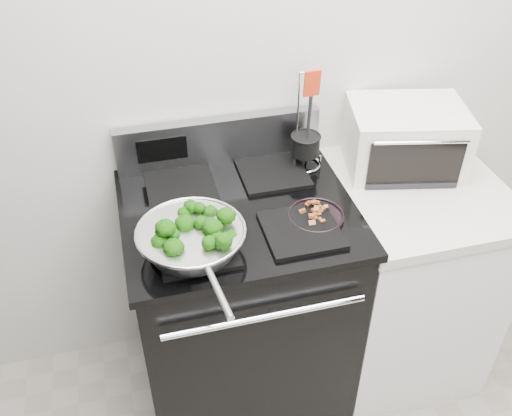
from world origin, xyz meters
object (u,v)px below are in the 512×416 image
object	(u,v)px
utensil_holder	(305,150)
toaster_oven	(405,138)
skillet	(192,238)
bacon_plate	(316,213)
gas_range	(240,302)

from	to	relation	value
utensil_holder	toaster_oven	distance (m)	0.38
skillet	bacon_plate	bearing A→B (deg)	1.54
utensil_holder	toaster_oven	world-z (taller)	utensil_holder
skillet	utensil_holder	distance (m)	0.61
toaster_oven	gas_range	bearing A→B (deg)	-155.64
bacon_plate	toaster_oven	distance (m)	0.51
utensil_holder	toaster_oven	bearing A→B (deg)	-9.94
toaster_oven	skillet	bearing A→B (deg)	-147.12
skillet	bacon_plate	size ratio (longest dim) A/B	2.83
skillet	utensil_holder	bearing A→B (deg)	30.53
gas_range	toaster_oven	size ratio (longest dim) A/B	2.37
bacon_plate	gas_range	bearing A→B (deg)	154.10
toaster_oven	utensil_holder	bearing A→B (deg)	-174.97
bacon_plate	toaster_oven	world-z (taller)	toaster_oven
bacon_plate	utensil_holder	xyz separation A→B (m)	(0.06, 0.31, 0.05)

